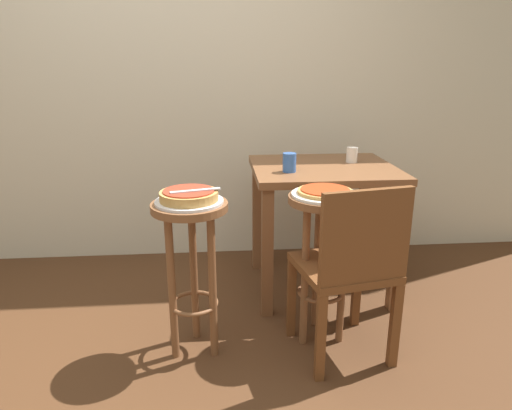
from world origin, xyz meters
TOP-DOWN VIEW (x-y plane):
  - back_wall at (0.00, 1.65)m, footprint 6.00×0.10m
  - stool_foreground at (0.18, 0.42)m, footprint 0.34×0.34m
  - serving_plate_foreground at (0.18, 0.42)m, footprint 0.30×0.30m
  - pizza_foreground at (0.18, 0.42)m, footprint 0.26×0.26m
  - stool_middle at (0.80, 0.47)m, footprint 0.34×0.34m
  - serving_plate_middle at (0.80, 0.47)m, footprint 0.31×0.31m
  - pizza_middle at (0.80, 0.47)m, footprint 0.26×0.26m
  - dining_table at (0.92, 1.01)m, footprint 0.81×0.71m
  - cup_near_edge at (0.70, 0.88)m, footprint 0.07×0.07m
  - cup_far_edge at (1.10, 1.09)m, footprint 0.07×0.07m
  - wooden_chair at (0.88, 0.29)m, footprint 0.47×0.47m
  - pizza_server_knife at (0.21, 0.40)m, footprint 0.22×0.08m

SIDE VIEW (x-z plane):
  - wooden_chair at x=0.88m, z-range 0.04..0.89m
  - stool_foreground at x=0.18m, z-range 0.16..0.90m
  - stool_middle at x=0.80m, z-range 0.16..0.90m
  - dining_table at x=0.92m, z-range 0.24..1.00m
  - serving_plate_foreground at x=0.18m, z-range 0.74..0.75m
  - serving_plate_middle at x=0.80m, z-range 0.74..0.75m
  - pizza_middle at x=0.80m, z-range 0.75..0.77m
  - pizza_foreground at x=0.18m, z-range 0.75..0.80m
  - pizza_server_knife at x=0.21m, z-range 0.80..0.81m
  - cup_far_edge at x=1.10m, z-range 0.76..0.85m
  - cup_near_edge at x=0.70m, z-range 0.76..0.86m
  - back_wall at x=0.00m, z-range 0.00..3.00m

